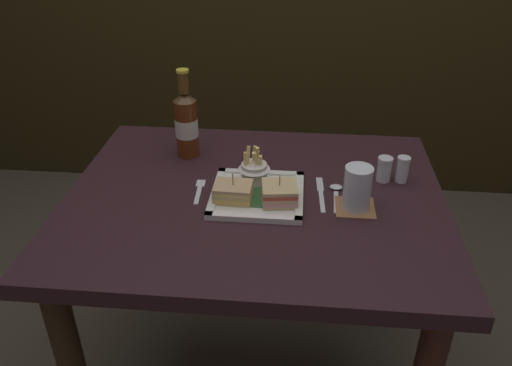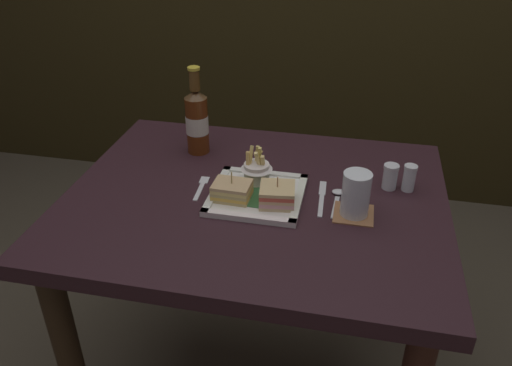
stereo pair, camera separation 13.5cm
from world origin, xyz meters
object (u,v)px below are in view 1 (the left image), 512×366
at_px(sandwich_half_left, 233,192).
at_px(beer_bottle, 186,123).
at_px(water_glass, 357,191).
at_px(spoon, 336,191).
at_px(dining_table, 255,230).
at_px(salt_shaker, 384,170).
at_px(pepper_shaker, 402,171).
at_px(sandwich_half_right, 279,194).
at_px(fork, 199,190).
at_px(square_plate, 257,195).
at_px(knife, 321,193).
at_px(fries_cup, 254,169).

relative_size(sandwich_half_left, beer_bottle, 0.37).
distance_m(water_glass, spoon, 0.10).
bearing_deg(dining_table, beer_bottle, 136.36).
bearing_deg(salt_shaker, spoon, -149.23).
xyz_separation_m(dining_table, pepper_shaker, (0.40, 0.11, 0.15)).
distance_m(sandwich_half_right, pepper_shaker, 0.37).
xyz_separation_m(beer_bottle, fork, (0.07, -0.21, -0.10)).
bearing_deg(square_plate, water_glass, -6.69).
bearing_deg(knife, spoon, 9.37).
bearing_deg(fries_cup, sandwich_half_left, -115.30).
relative_size(square_plate, knife, 1.37).
xyz_separation_m(dining_table, sandwich_half_left, (-0.05, -0.04, 0.15)).
relative_size(water_glass, spoon, 0.84).
bearing_deg(water_glass, sandwich_half_right, -179.23).
bearing_deg(knife, salt_shaker, 26.30).
height_order(square_plate, salt_shaker, salt_shaker).
height_order(dining_table, knife, knife).
distance_m(sandwich_half_left, salt_shaker, 0.43).
xyz_separation_m(sandwich_half_left, fork, (-0.10, 0.05, -0.03)).
relative_size(sandwich_half_right, fries_cup, 0.92).
bearing_deg(square_plate, beer_bottle, 135.92).
relative_size(square_plate, salt_shaker, 3.43).
xyz_separation_m(sandwich_half_right, spoon, (0.15, 0.07, -0.03)).
distance_m(dining_table, pepper_shaker, 0.44).
bearing_deg(fork, knife, 2.86).
bearing_deg(fries_cup, dining_table, -82.69).
xyz_separation_m(sandwich_half_left, salt_shaker, (0.40, 0.15, -0.00)).
height_order(dining_table, fries_cup, fries_cup).
xyz_separation_m(sandwich_half_right, pepper_shaker, (0.33, 0.15, -0.00)).
height_order(dining_table, sandwich_half_left, sandwich_half_left).
bearing_deg(pepper_shaker, sandwich_half_left, -161.21).
bearing_deg(fork, fries_cup, 16.91).
height_order(dining_table, beer_bottle, beer_bottle).
height_order(sandwich_half_left, spoon, sandwich_half_left).
xyz_separation_m(dining_table, beer_bottle, (-0.23, 0.21, 0.22)).
distance_m(fries_cup, pepper_shaker, 0.41).
height_order(sandwich_half_right, water_glass, water_glass).
bearing_deg(fries_cup, sandwich_half_right, -52.17).
xyz_separation_m(square_plate, fork, (-0.16, 0.02, -0.01)).
bearing_deg(sandwich_half_right, knife, 31.84).
bearing_deg(square_plate, fork, 173.33).
bearing_deg(water_glass, dining_table, 171.19).
height_order(fries_cup, knife, fries_cup).
height_order(beer_bottle, spoon, beer_bottle).
bearing_deg(water_glass, salt_shaker, 59.86).
height_order(square_plate, pepper_shaker, pepper_shaker).
xyz_separation_m(beer_bottle, spoon, (0.44, -0.18, -0.10)).
relative_size(square_plate, beer_bottle, 0.90).
xyz_separation_m(square_plate, knife, (0.17, 0.04, -0.01)).
relative_size(sandwich_half_left, water_glass, 0.87).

